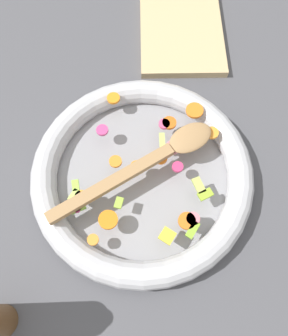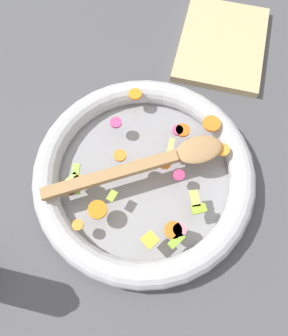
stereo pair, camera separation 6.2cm
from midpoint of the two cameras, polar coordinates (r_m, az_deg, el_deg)
ground_plane at (r=0.66m, az=2.65°, el=-2.01°), size 4.00×4.00×0.00m
skillet at (r=0.64m, az=2.73°, el=-1.30°), size 0.43×0.43×0.05m
chopped_vegetables at (r=0.61m, az=4.01°, el=-0.98°), size 0.32×0.29×0.01m
wooden_spoon at (r=0.61m, az=4.47°, el=0.60°), size 0.21×0.32×0.01m
cutting_board at (r=0.87m, az=15.52°, el=19.99°), size 0.27×0.20×0.02m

